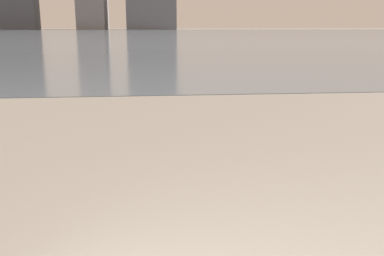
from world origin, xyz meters
name	(u,v)px	position (x,y,z in m)	size (l,w,h in m)	color
harbor_water	(150,33)	(0.00, 62.00, 0.01)	(180.00, 110.00, 0.01)	slate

